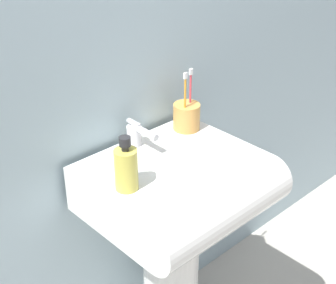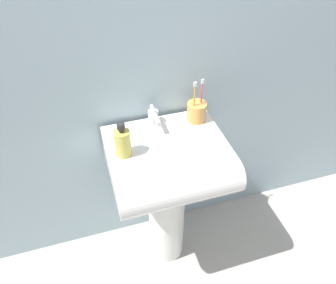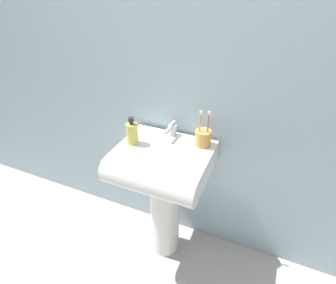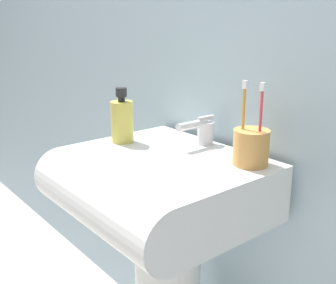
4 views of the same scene
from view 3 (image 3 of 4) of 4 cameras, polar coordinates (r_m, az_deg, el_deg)
The scene contains 7 objects.
ground_plane at distance 2.03m, azimuth -0.60°, elevation -21.48°, with size 6.00×6.00×0.00m, color #ADA89E.
wall_back at distance 1.49m, azimuth 2.95°, elevation 15.24°, with size 5.00×0.05×2.40m, color #9EB7C1.
sink_pedestal at distance 1.76m, azimuth -0.67°, elevation -14.88°, with size 0.19×0.19×0.68m, color white.
sink_basin at distance 1.45m, azimuth -1.64°, elevation -4.99°, with size 0.52×0.46×0.15m.
faucet at distance 1.54m, azimuth 0.80°, elevation 2.73°, with size 0.05×0.13×0.08m.
toothbrush_cup at distance 1.46m, azimuth 7.64°, elevation 0.94°, with size 0.09×0.09×0.21m.
soap_bottle at distance 1.47m, azimuth -7.81°, elevation 1.97°, with size 0.07×0.07×0.16m.
Camera 3 is at (0.49, -1.10, 1.63)m, focal length 28.00 mm.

